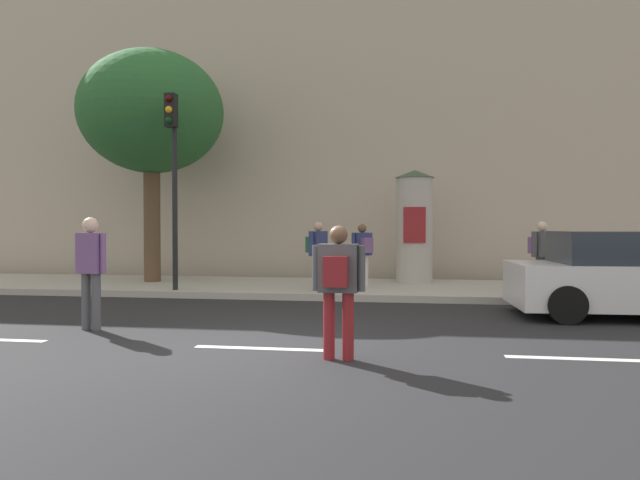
% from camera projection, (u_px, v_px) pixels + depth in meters
% --- Properties ---
extents(ground_plane, '(80.00, 80.00, 0.00)m').
position_uv_depth(ground_plane, '(261.00, 349.00, 7.85)').
color(ground_plane, '#232326').
extents(sidewalk_curb, '(36.00, 4.00, 0.15)m').
position_uv_depth(sidewalk_curb, '(332.00, 288.00, 14.77)').
color(sidewalk_curb, '#B2ADA3').
rests_on(sidewalk_curb, ground_plane).
extents(lane_markings, '(25.80, 0.16, 0.01)m').
position_uv_depth(lane_markings, '(261.00, 348.00, 7.85)').
color(lane_markings, silver).
rests_on(lane_markings, ground_plane).
extents(building_backdrop, '(36.00, 5.00, 9.37)m').
position_uv_depth(building_backdrop, '(353.00, 132.00, 19.60)').
color(building_backdrop, '#B7A893').
rests_on(building_backdrop, ground_plane).
extents(traffic_light, '(0.24, 0.45, 4.43)m').
position_uv_depth(traffic_light, '(173.00, 159.00, 13.48)').
color(traffic_light, black).
rests_on(traffic_light, sidewalk_curb).
extents(poster_column, '(1.02, 1.02, 2.90)m').
position_uv_depth(poster_column, '(414.00, 226.00, 15.37)').
color(poster_column, '#B2ADA3').
rests_on(poster_column, sidewalk_curb).
extents(street_tree, '(3.75, 3.75, 6.05)m').
position_uv_depth(street_tree, '(151.00, 113.00, 15.62)').
color(street_tree, brown).
rests_on(street_tree, sidewalk_curb).
extents(pedestrian_with_bag, '(0.56, 0.32, 1.75)m').
position_uv_depth(pedestrian_with_bag, '(91.00, 264.00, 9.24)').
color(pedestrian_with_bag, '#4C4C51').
rests_on(pedestrian_with_bag, ground_plane).
extents(pedestrian_in_red_top, '(0.65, 0.40, 1.62)m').
position_uv_depth(pedestrian_in_red_top, '(338.00, 280.00, 7.16)').
color(pedestrian_in_red_top, maroon).
rests_on(pedestrian_in_red_top, ground_plane).
extents(pedestrian_near_pole, '(0.52, 0.52, 1.51)m').
position_uv_depth(pedestrian_near_pole, '(363.00, 250.00, 14.22)').
color(pedestrian_near_pole, silver).
rests_on(pedestrian_near_pole, sidewalk_curb).
extents(pedestrian_in_light_jacket, '(0.52, 0.52, 1.56)m').
position_uv_depth(pedestrian_in_light_jacket, '(541.00, 251.00, 13.05)').
color(pedestrian_in_light_jacket, '#4C4C51').
rests_on(pedestrian_in_light_jacket, sidewalk_curb).
extents(pedestrian_with_backpack, '(0.49, 0.55, 1.56)m').
position_uv_depth(pedestrian_with_backpack, '(317.00, 250.00, 13.58)').
color(pedestrian_with_backpack, black).
rests_on(pedestrian_with_backpack, sidewalk_curb).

